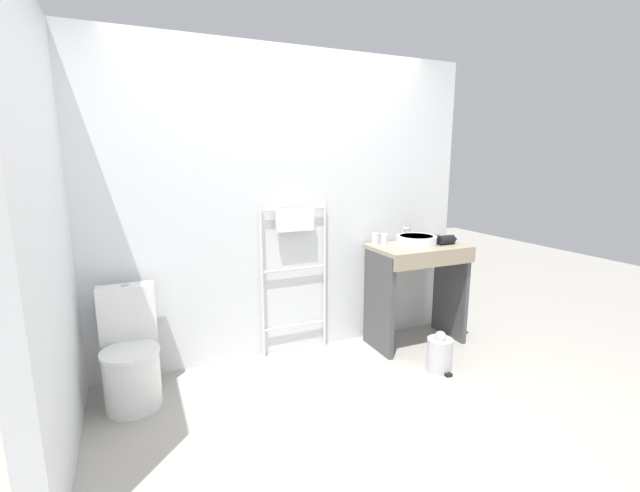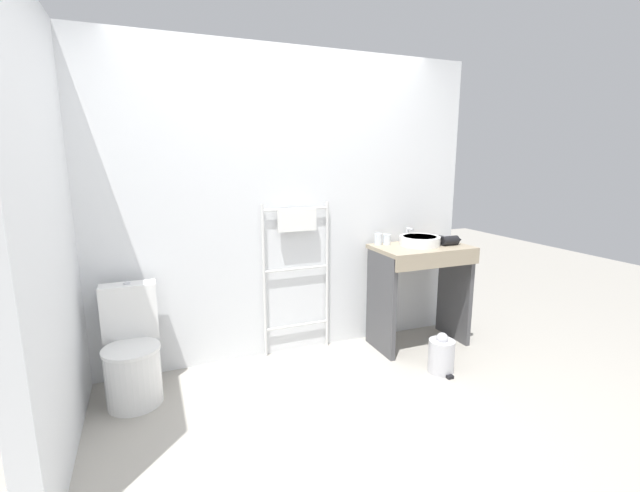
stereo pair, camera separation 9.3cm
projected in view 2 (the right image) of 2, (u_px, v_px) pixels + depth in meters
name	position (u px, v px, depth m)	size (l,w,h in m)	color
ground_plane	(351.00, 429.00, 2.62)	(12.00, 12.00, 0.00)	#A8A399
wall_back	(286.00, 207.00, 3.52)	(3.30, 0.12, 2.49)	silver
wall_side	(44.00, 231.00, 2.33)	(0.12, 1.80, 2.49)	silver
toilet	(132.00, 356.00, 2.91)	(0.37, 0.49, 0.79)	white
towel_radiator	(297.00, 248.00, 3.51)	(0.58, 0.06, 1.28)	silver
vanity_counter	(421.00, 281.00, 3.73)	(0.81, 0.51, 0.90)	gray
sink_basin	(420.00, 240.00, 3.69)	(0.35, 0.35, 0.08)	white
faucet	(408.00, 232.00, 3.85)	(0.02, 0.10, 0.13)	silver
cup_near_wall	(378.00, 239.00, 3.72)	(0.06, 0.06, 0.10)	silver
cup_near_edge	(387.00, 240.00, 3.72)	(0.06, 0.06, 0.09)	silver
hair_dryer	(450.00, 240.00, 3.71)	(0.21, 0.17, 0.08)	black
trash_bin	(441.00, 355.00, 3.31)	(0.20, 0.23, 0.32)	silver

